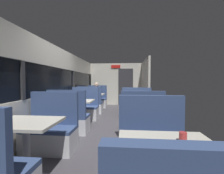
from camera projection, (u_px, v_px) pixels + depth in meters
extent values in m
cube|color=#423F44|center=(107.00, 129.00, 4.14)|extent=(3.30, 9.20, 0.02)
cube|color=beige|center=(56.00, 110.00, 4.25)|extent=(0.08, 8.40, 0.95)
cube|color=beige|center=(55.00, 57.00, 4.19)|extent=(0.08, 8.40, 0.60)
cube|color=black|center=(55.00, 81.00, 4.21)|extent=(0.03, 8.40, 0.75)
cube|color=#2D2D30|center=(23.00, 80.00, 2.82)|extent=(0.06, 0.08, 0.75)
cube|color=#2D2D30|center=(73.00, 81.00, 5.61)|extent=(0.06, 0.08, 0.75)
cube|color=#2D2D30|center=(91.00, 81.00, 8.39)|extent=(0.06, 0.08, 0.75)
cube|color=beige|center=(116.00, 84.00, 8.28)|extent=(2.90, 0.08, 2.30)
cube|color=#333338|center=(126.00, 87.00, 8.18)|extent=(0.80, 0.04, 2.00)
cube|color=red|center=(116.00, 67.00, 8.18)|extent=(0.50, 0.03, 0.16)
cube|color=beige|center=(145.00, 85.00, 6.96)|extent=(0.08, 2.40, 2.30)
cylinder|color=#9E9EA3|center=(26.00, 148.00, 2.12)|extent=(0.10, 0.10, 0.70)
cube|color=beige|center=(26.00, 123.00, 2.11)|extent=(0.90, 0.70, 0.04)
cube|color=silver|center=(50.00, 141.00, 2.79)|extent=(0.95, 0.50, 0.39)
cube|color=#384C7A|center=(50.00, 129.00, 2.78)|extent=(0.95, 0.50, 0.06)
cube|color=#384C7A|center=(55.00, 108.00, 2.97)|extent=(0.95, 0.08, 0.65)
cylinder|color=#9E9EA3|center=(78.00, 113.00, 4.46)|extent=(0.10, 0.10, 0.70)
cube|color=beige|center=(78.00, 101.00, 4.44)|extent=(0.90, 0.70, 0.04)
cube|color=silver|center=(70.00, 125.00, 3.81)|extent=(0.95, 0.50, 0.39)
cube|color=#384C7A|center=(70.00, 116.00, 3.80)|extent=(0.95, 0.50, 0.06)
cube|color=#384C7A|center=(66.00, 103.00, 3.57)|extent=(0.95, 0.08, 0.65)
cube|color=silver|center=(84.00, 114.00, 5.12)|extent=(0.95, 0.50, 0.39)
cube|color=#384C7A|center=(84.00, 107.00, 5.11)|extent=(0.95, 0.50, 0.06)
cube|color=#384C7A|center=(85.00, 96.00, 5.31)|extent=(0.95, 0.08, 0.65)
cylinder|color=#9E9EA3|center=(94.00, 102.00, 6.79)|extent=(0.10, 0.10, 0.70)
cube|color=beige|center=(94.00, 94.00, 6.78)|extent=(0.90, 0.70, 0.04)
cube|color=silver|center=(91.00, 108.00, 6.14)|extent=(0.95, 0.50, 0.39)
cube|color=#384C7A|center=(91.00, 103.00, 6.13)|extent=(0.95, 0.50, 0.06)
cube|color=#384C7A|center=(90.00, 95.00, 5.91)|extent=(0.95, 0.08, 0.65)
cube|color=silver|center=(97.00, 103.00, 7.45)|extent=(0.95, 0.50, 0.39)
cube|color=#384C7A|center=(97.00, 99.00, 7.45)|extent=(0.95, 0.50, 0.06)
cube|color=#384C7A|center=(98.00, 92.00, 7.64)|extent=(0.95, 0.08, 0.65)
cube|color=beige|center=(167.00, 146.00, 1.36)|extent=(0.90, 0.70, 0.04)
cube|color=silver|center=(153.00, 163.00, 2.03)|extent=(0.95, 0.50, 0.39)
cube|color=#384C7A|center=(153.00, 146.00, 2.03)|extent=(0.95, 0.50, 0.06)
cube|color=#384C7A|center=(151.00, 117.00, 2.22)|extent=(0.95, 0.08, 0.65)
cylinder|color=#9E9EA3|center=(139.00, 116.00, 4.10)|extent=(0.10, 0.10, 0.70)
cube|color=beige|center=(139.00, 103.00, 4.09)|extent=(0.90, 0.70, 0.04)
cube|color=silver|center=(142.00, 129.00, 3.45)|extent=(0.95, 0.50, 0.39)
cube|color=#384C7A|center=(142.00, 120.00, 3.44)|extent=(0.95, 0.50, 0.06)
cube|color=#384C7A|center=(143.00, 106.00, 3.22)|extent=(0.95, 0.08, 0.65)
cube|color=silver|center=(137.00, 116.00, 4.77)|extent=(0.95, 0.50, 0.39)
cube|color=#384C7A|center=(137.00, 109.00, 4.76)|extent=(0.95, 0.50, 0.06)
cube|color=#384C7A|center=(137.00, 97.00, 4.95)|extent=(0.95, 0.08, 0.65)
cube|color=#26262D|center=(97.00, 103.00, 7.45)|extent=(0.30, 0.36, 0.45)
cube|color=#99999E|center=(97.00, 92.00, 7.38)|extent=(0.34, 0.22, 0.60)
sphere|color=beige|center=(96.00, 84.00, 7.35)|extent=(0.20, 0.20, 0.20)
cylinder|color=#99999E|center=(92.00, 92.00, 7.22)|extent=(0.07, 0.28, 0.07)
cylinder|color=#99999E|center=(100.00, 92.00, 7.19)|extent=(0.07, 0.28, 0.07)
cylinder|color=#B23333|center=(183.00, 137.00, 1.40)|extent=(0.07, 0.07, 0.09)
cylinder|color=#B23333|center=(137.00, 100.00, 4.14)|extent=(0.07, 0.07, 0.09)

